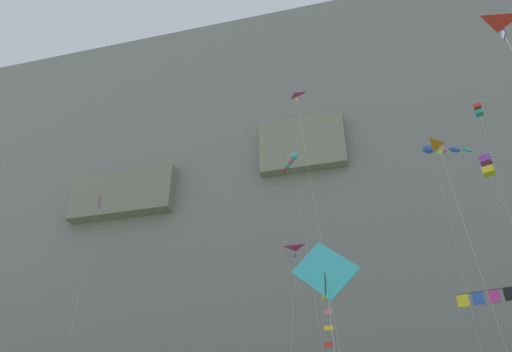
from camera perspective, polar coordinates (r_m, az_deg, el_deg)
name	(u,v)px	position (r m, az deg, el deg)	size (l,w,h in m)	color
cliff_face	(319,231)	(85.02, 7.09, -6.16)	(180.00, 30.18, 78.24)	gray
kite_delta_upper_right	(503,44)	(30.79, 25.97, 13.15)	(1.80, 5.50, 22.61)	red
kite_diamond_near_cliff	(325,274)	(18.61, 7.77, -10.85)	(2.57, 5.44, 9.79)	#38B2D1
kite_windsock_mid_left	(291,161)	(51.95, 3.96, 1.66)	(4.66, 5.44, 31.19)	#38B2D1
kite_box_front_field	(479,112)	(54.97, 23.75, 6.61)	(1.69, 4.00, 34.76)	red
kite_delta_upper_mid	(296,262)	(43.18, 4.54, -9.61)	(1.45, 6.38, 19.07)	#CC3399
kite_delta_mid_center	(298,119)	(34.01, 4.79, 6.42)	(3.12, 3.89, 25.24)	#CC3399
kite_windsock_high_center	(440,150)	(54.53, 19.99, 2.77)	(5.45, 5.31, 32.10)	blue
kite_box_upper_left	(487,166)	(43.59, 24.54, 1.00)	(2.61, 2.79, 24.44)	purple
kite_diamond_far_left	(96,217)	(54.23, -17.51, -4.40)	(1.03, 2.04, 28.43)	purple
kite_delta_low_left	(451,164)	(26.88, 21.01, 1.22)	(0.90, 3.34, 16.70)	orange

